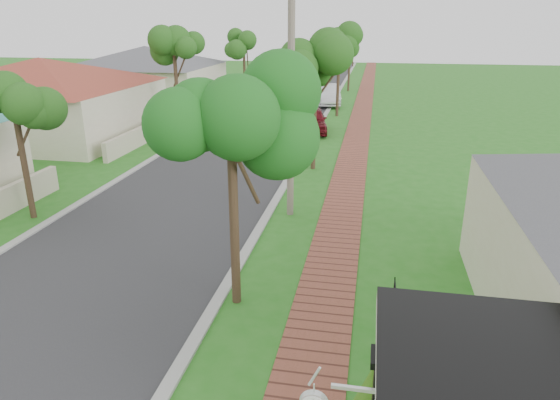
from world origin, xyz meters
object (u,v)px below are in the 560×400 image
Objects in this scene: near_tree at (231,132)px; utility_pole at (291,95)px; parked_car_white at (329,95)px; parked_car_red at (312,120)px.

utility_pole is (0.31, 6.12, -0.04)m from near_tree.
parked_car_white is 25.16m from utility_pole.
parked_car_white is 0.93× the size of near_tree.
parked_car_red is at bearing 94.13° from utility_pole.
utility_pole reaches higher than near_tree.
parked_car_white reaches higher than parked_car_red.
parked_car_white is at bearing 92.35° from utility_pole.
utility_pole is at bearing -96.09° from parked_car_white.
near_tree reaches higher than parked_car_white.
utility_pole is (1.02, -24.90, 3.43)m from parked_car_white.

